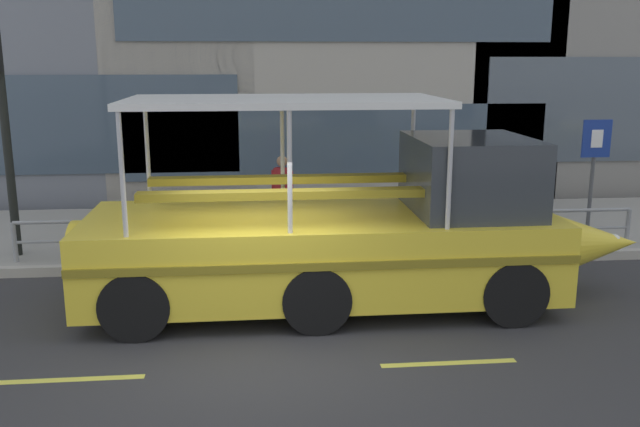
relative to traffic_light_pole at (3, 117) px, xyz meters
name	(u,v)px	position (x,y,z in m)	size (l,w,h in m)	color
ground_plane	(263,335)	(4.65, -3.88, -2.82)	(120.00, 120.00, 0.00)	#333335
sidewalk	(259,232)	(4.65, 1.72, -2.73)	(32.00, 4.80, 0.18)	#99968E
curb_edge	(260,265)	(4.65, -0.77, -2.73)	(32.00, 0.18, 0.18)	#B2ADA3
lane_centreline	(265,371)	(4.65, -5.06, -2.82)	(25.80, 0.12, 0.01)	#DBD64C
curb_guardrail	(334,227)	(6.09, -0.43, -2.12)	(12.02, 0.09, 0.78)	gray
traffic_light_pole	(3,117)	(0.00, 0.00, 0.00)	(0.24, 0.46, 4.37)	black
parking_sign	(594,159)	(11.47, 0.06, -0.94)	(0.60, 0.12, 2.50)	#4C4F54
duck_tour_boat	(355,236)	(6.15, -2.68, -1.69)	(9.14, 2.68, 3.30)	yellow
pedestrian_near_bow	(468,196)	(8.90, 0.17, -1.69)	(0.26, 0.44, 1.58)	black
pedestrian_mid_left	(282,187)	(5.16, 1.11, -1.61)	(0.45, 0.30, 1.70)	#47423D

